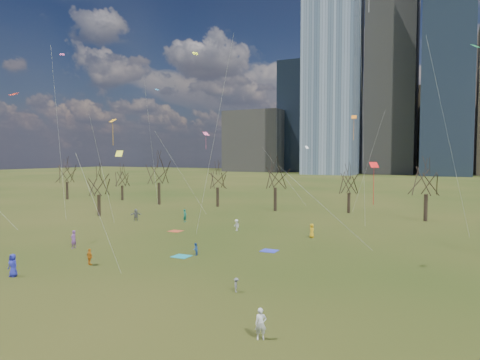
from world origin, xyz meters
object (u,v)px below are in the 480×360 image
at_px(blanket_navy, 269,251).
at_px(person_1, 261,324).
at_px(blanket_teal, 181,256).
at_px(person_4, 90,257).
at_px(person_0, 13,265).
at_px(blanket_crimson, 176,231).

height_order(blanket_navy, person_1, person_1).
distance_m(blanket_teal, blanket_navy, 8.87).
height_order(blanket_navy, person_4, person_4).
distance_m(person_0, person_4, 6.03).
bearing_deg(blanket_crimson, person_4, -80.47).
bearing_deg(blanket_navy, person_4, -134.87).
bearing_deg(person_0, blanket_navy, 48.43).
xyz_separation_m(blanket_navy, person_4, (-12.06, -12.11, 0.71)).
xyz_separation_m(person_0, person_4, (2.74, 5.37, -0.19)).
height_order(blanket_teal, blanket_crimson, same).
height_order(blanket_crimson, person_4, person_4).
bearing_deg(person_1, person_4, 130.75).
bearing_deg(person_1, person_0, 146.28).
distance_m(blanket_navy, blanket_crimson, 15.81).
bearing_deg(blanket_navy, person_1, -68.91).
relative_size(blanket_navy, blanket_crimson, 1.00).
relative_size(blanket_crimson, person_0, 0.88).
bearing_deg(blanket_teal, person_1, -43.76).
xyz_separation_m(blanket_teal, person_0, (-8.19, -11.57, 0.90)).
distance_m(blanket_teal, blanket_crimson, 13.83).
bearing_deg(blanket_teal, blanket_crimson, 127.10).
height_order(blanket_crimson, person_0, person_0).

